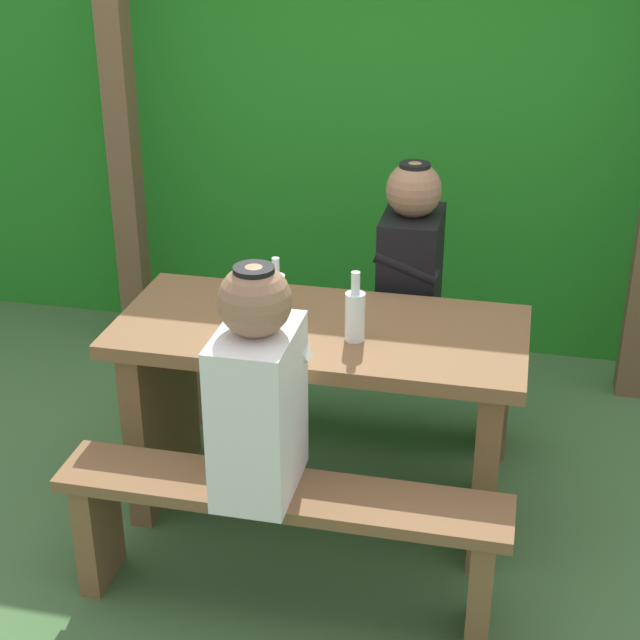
{
  "coord_description": "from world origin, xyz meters",
  "views": [
    {
      "loc": [
        0.64,
        -2.87,
        2.15
      ],
      "look_at": [
        0.0,
        0.0,
        0.76
      ],
      "focal_mm": 53.92,
      "sensor_mm": 36.0,
      "label": 1
    }
  ],
  "objects_px": {
    "bench_near": "(281,523)",
    "bottle_right": "(355,314)",
    "person_black_coat": "(411,261)",
    "bottle_left": "(276,294)",
    "drinking_glass": "(250,318)",
    "bench_far": "(349,361)",
    "person_white_shirt": "(258,390)",
    "picnic_table": "(320,386)"
  },
  "relations": [
    {
      "from": "picnic_table",
      "to": "drinking_glass",
      "type": "height_order",
      "value": "drinking_glass"
    },
    {
      "from": "drinking_glass",
      "to": "bench_near",
      "type": "bearing_deg",
      "value": -64.66
    },
    {
      "from": "bench_near",
      "to": "person_white_shirt",
      "type": "distance_m",
      "value": 0.47
    },
    {
      "from": "bench_far",
      "to": "bottle_left",
      "type": "distance_m",
      "value": 0.74
    },
    {
      "from": "person_white_shirt",
      "to": "person_black_coat",
      "type": "bearing_deg",
      "value": 74.75
    },
    {
      "from": "picnic_table",
      "to": "bench_far",
      "type": "distance_m",
      "value": 0.58
    },
    {
      "from": "bench_near",
      "to": "person_black_coat",
      "type": "height_order",
      "value": "person_black_coat"
    },
    {
      "from": "bottle_left",
      "to": "drinking_glass",
      "type": "bearing_deg",
      "value": -117.6
    },
    {
      "from": "bench_near",
      "to": "bench_far",
      "type": "distance_m",
      "value": 1.1
    },
    {
      "from": "bench_far",
      "to": "person_black_coat",
      "type": "distance_m",
      "value": 0.52
    },
    {
      "from": "bench_near",
      "to": "drinking_glass",
      "type": "relative_size",
      "value": 17.32
    },
    {
      "from": "bench_far",
      "to": "person_black_coat",
      "type": "height_order",
      "value": "person_black_coat"
    },
    {
      "from": "person_white_shirt",
      "to": "bottle_right",
      "type": "bearing_deg",
      "value": 66.86
    },
    {
      "from": "person_black_coat",
      "to": "bench_near",
      "type": "bearing_deg",
      "value": -102.11
    },
    {
      "from": "bench_far",
      "to": "drinking_glass",
      "type": "xyz_separation_m",
      "value": [
        -0.22,
        -0.63,
        0.46
      ]
    },
    {
      "from": "person_white_shirt",
      "to": "bottle_left",
      "type": "relative_size",
      "value": 3.29
    },
    {
      "from": "bench_near",
      "to": "bottle_right",
      "type": "height_order",
      "value": "bottle_right"
    },
    {
      "from": "picnic_table",
      "to": "person_black_coat",
      "type": "relative_size",
      "value": 1.95
    },
    {
      "from": "drinking_glass",
      "to": "picnic_table",
      "type": "bearing_deg",
      "value": 20.45
    },
    {
      "from": "person_white_shirt",
      "to": "drinking_glass",
      "type": "height_order",
      "value": "person_white_shirt"
    },
    {
      "from": "picnic_table",
      "to": "person_white_shirt",
      "type": "relative_size",
      "value": 1.95
    },
    {
      "from": "person_white_shirt",
      "to": "bottle_right",
      "type": "height_order",
      "value": "person_white_shirt"
    },
    {
      "from": "bench_far",
      "to": "person_white_shirt",
      "type": "bearing_deg",
      "value": -93.28
    },
    {
      "from": "person_black_coat",
      "to": "bottle_left",
      "type": "height_order",
      "value": "person_black_coat"
    },
    {
      "from": "bench_far",
      "to": "person_white_shirt",
      "type": "xyz_separation_m",
      "value": [
        -0.06,
        -1.1,
        0.46
      ]
    },
    {
      "from": "person_black_coat",
      "to": "bottle_left",
      "type": "xyz_separation_m",
      "value": [
        -0.4,
        -0.51,
        0.04
      ]
    },
    {
      "from": "bottle_left",
      "to": "picnic_table",
      "type": "bearing_deg",
      "value": -11.46
    },
    {
      "from": "bench_far",
      "to": "bottle_right",
      "type": "distance_m",
      "value": 0.83
    },
    {
      "from": "bench_near",
      "to": "bottle_right",
      "type": "relative_size",
      "value": 5.82
    },
    {
      "from": "bench_near",
      "to": "bottle_right",
      "type": "distance_m",
      "value": 0.71
    },
    {
      "from": "picnic_table",
      "to": "bottle_left",
      "type": "xyz_separation_m",
      "value": [
        -0.16,
        0.03,
        0.32
      ]
    },
    {
      "from": "bench_near",
      "to": "bottle_right",
      "type": "bearing_deg",
      "value": 73.83
    },
    {
      "from": "picnic_table",
      "to": "drinking_glass",
      "type": "xyz_separation_m",
      "value": [
        -0.22,
        -0.08,
        0.28
      ]
    },
    {
      "from": "bench_near",
      "to": "bottle_right",
      "type": "xyz_separation_m",
      "value": [
        0.14,
        0.47,
        0.51
      ]
    },
    {
      "from": "bench_near",
      "to": "bottle_left",
      "type": "xyz_separation_m",
      "value": [
        -0.16,
        0.58,
        0.5
      ]
    },
    {
      "from": "bottle_left",
      "to": "person_black_coat",
      "type": "bearing_deg",
      "value": 52.36
    },
    {
      "from": "drinking_glass",
      "to": "bench_far",
      "type": "bearing_deg",
      "value": 70.71
    },
    {
      "from": "picnic_table",
      "to": "person_black_coat",
      "type": "bearing_deg",
      "value": 66.71
    },
    {
      "from": "bench_near",
      "to": "person_black_coat",
      "type": "xyz_separation_m",
      "value": [
        0.24,
        1.1,
        0.46
      ]
    },
    {
      "from": "drinking_glass",
      "to": "bottle_left",
      "type": "xyz_separation_m",
      "value": [
        0.06,
        0.12,
        0.04
      ]
    },
    {
      "from": "picnic_table",
      "to": "person_black_coat",
      "type": "xyz_separation_m",
      "value": [
        0.24,
        0.55,
        0.28
      ]
    },
    {
      "from": "person_black_coat",
      "to": "bottle_right",
      "type": "xyz_separation_m",
      "value": [
        -0.1,
        -0.63,
        0.05
      ]
    }
  ]
}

